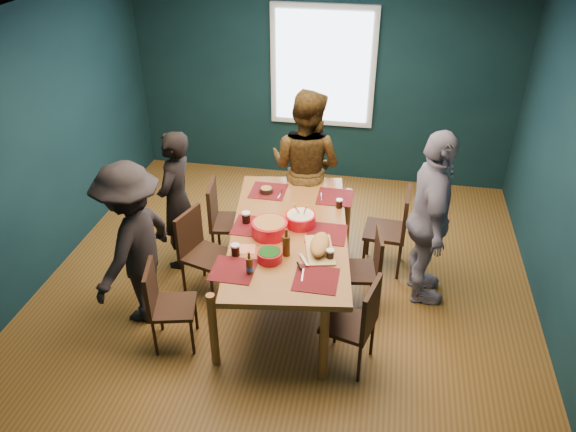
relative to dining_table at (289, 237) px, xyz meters
name	(u,v)px	position (x,y,z in m)	size (l,w,h in m)	color
room	(292,152)	(-0.07, 0.52, 0.63)	(5.01, 5.01, 2.71)	brown
dining_table	(289,237)	(0.00, 0.00, 0.00)	(1.37, 2.27, 0.81)	olive
chair_left_far	(222,216)	(-0.84, 0.57, -0.20)	(0.47, 0.47, 0.91)	black
chair_left_mid	(198,246)	(-0.92, 0.00, -0.22)	(0.50, 0.50, 0.88)	black
chair_left_near	(163,300)	(-0.97, -0.82, -0.25)	(0.46, 0.46, 0.84)	black
chair_right_far	(394,225)	(0.98, 0.70, -0.19)	(0.45, 0.45, 0.94)	black
chair_right_mid	(368,265)	(0.76, 0.04, -0.25)	(0.43, 0.43, 0.83)	black
chair_right_near	(358,319)	(0.73, -0.78, -0.22)	(0.49, 0.49, 0.89)	black
person_far_left	(177,201)	(-1.26, 0.41, 0.03)	(0.56, 0.37, 1.53)	black
person_back	(306,167)	(-0.03, 1.18, 0.15)	(0.86, 0.67, 1.77)	black
person_right	(430,220)	(1.29, 0.30, 0.15)	(1.04, 0.44, 1.78)	silver
person_near_left	(134,245)	(-1.34, -0.48, 0.07)	(1.04, 0.60, 1.61)	black
bowl_salad	(270,228)	(-0.16, -0.11, 0.15)	(0.33, 0.33, 0.14)	red
bowl_dumpling	(300,219)	(0.09, 0.11, 0.14)	(0.29, 0.29, 0.27)	red
bowl_herbs	(270,255)	(-0.08, -0.50, 0.13)	(0.22, 0.22, 0.10)	red
cutting_board	(320,246)	(0.33, -0.29, 0.13)	(0.34, 0.59, 0.13)	tan
small_bowl	(266,190)	(-0.37, 0.66, 0.11)	(0.14, 0.14, 0.06)	black
beer_bottle_a	(249,266)	(-0.20, -0.72, 0.16)	(0.06, 0.06, 0.22)	#44260C
beer_bottle_b	(286,245)	(0.05, -0.39, 0.18)	(0.07, 0.07, 0.27)	#44260C
cola_glass_a	(235,249)	(-0.39, -0.48, 0.14)	(0.08, 0.08, 0.11)	black
cola_glass_b	(330,254)	(0.43, -0.39, 0.13)	(0.07, 0.07, 0.10)	black
cola_glass_c	(339,203)	(0.41, 0.50, 0.13)	(0.07, 0.07, 0.09)	black
cola_glass_d	(246,217)	(-0.43, 0.05, 0.14)	(0.08, 0.08, 0.12)	black
napkin_a	(331,233)	(0.39, 0.02, 0.08)	(0.15, 0.15, 0.00)	#DA775C
napkin_b	(247,249)	(-0.32, -0.38, 0.08)	(0.15, 0.15, 0.00)	#DA775C
napkin_c	(320,277)	(0.38, -0.66, 0.08)	(0.15, 0.15, 0.00)	#DA775C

